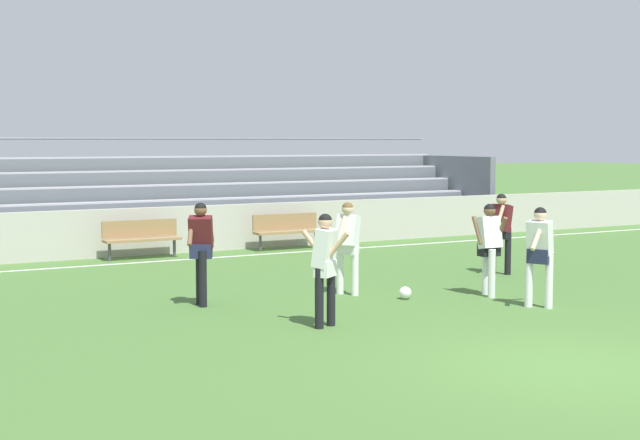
% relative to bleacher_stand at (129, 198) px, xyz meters
% --- Properties ---
extents(ground_plane, '(160.00, 160.00, 0.00)m').
position_rel_bleacher_stand_xyz_m(ground_plane, '(0.56, -15.77, -1.22)').
color(ground_plane, '#477033').
extents(field_line_sideline, '(44.00, 0.12, 0.01)m').
position_rel_bleacher_stand_xyz_m(field_line_sideline, '(0.56, -3.87, -1.21)').
color(field_line_sideline, white).
rests_on(field_line_sideline, ground).
extents(sideline_wall, '(48.00, 0.16, 1.14)m').
position_rel_bleacher_stand_xyz_m(sideline_wall, '(0.56, -2.60, -0.64)').
color(sideline_wall, '#BCB7AD').
rests_on(sideline_wall, ground).
extents(bleacher_stand, '(21.83, 4.03, 2.83)m').
position_rel_bleacher_stand_xyz_m(bleacher_stand, '(0.00, 0.00, 0.00)').
color(bleacher_stand, '#B2B2B7').
rests_on(bleacher_stand, ground).
extents(bench_near_wall_gap, '(1.80, 0.40, 0.90)m').
position_rel_bleacher_stand_xyz_m(bench_near_wall_gap, '(3.09, -3.21, -0.67)').
color(bench_near_wall_gap, '#99754C').
rests_on(bench_near_wall_gap, ground).
extents(bench_near_bin, '(1.80, 0.40, 0.90)m').
position_rel_bleacher_stand_xyz_m(bench_near_bin, '(-0.72, -3.21, -0.67)').
color(bench_near_bin, '#99754C').
rests_on(bench_near_bin, ground).
extents(player_white_dropping_back, '(0.47, 0.51, 1.64)m').
position_rel_bleacher_stand_xyz_m(player_white_dropping_back, '(3.02, -11.20, -0.25)').
color(player_white_dropping_back, white).
rests_on(player_white_dropping_back, ground).
extents(player_white_challenging, '(0.70, 0.52, 1.66)m').
position_rel_bleacher_stand_xyz_m(player_white_challenging, '(0.89, -9.88, -0.23)').
color(player_white_challenging, white).
rests_on(player_white_challenging, ground).
extents(player_white_on_ball, '(0.49, 0.70, 1.68)m').
position_rel_bleacher_stand_xyz_m(player_white_on_ball, '(-0.87, -12.18, -0.21)').
color(player_white_on_ball, black).
rests_on(player_white_on_ball, ground).
extents(player_dark_wide_left, '(0.62, 0.47, 1.66)m').
position_rel_bleacher_stand_xyz_m(player_dark_wide_left, '(4.94, -9.25, -0.23)').
color(player_dark_wide_left, black).
rests_on(player_dark_wide_left, ground).
extents(player_white_overlapping, '(0.74, 0.48, 1.66)m').
position_rel_bleacher_stand_xyz_m(player_white_overlapping, '(2.99, -12.51, -0.23)').
color(player_white_overlapping, white).
rests_on(player_white_overlapping, ground).
extents(player_dark_wide_right, '(0.63, 0.49, 1.72)m').
position_rel_bleacher_stand_xyz_m(player_dark_wide_right, '(-1.80, -9.65, -0.18)').
color(player_dark_wide_right, black).
rests_on(player_dark_wide_right, ground).
extents(soccer_ball, '(0.22, 0.22, 0.22)m').
position_rel_bleacher_stand_xyz_m(soccer_ball, '(1.53, -10.76, -1.11)').
color(soccer_ball, white).
rests_on(soccer_ball, ground).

